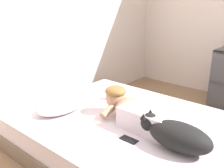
{
  "coord_description": "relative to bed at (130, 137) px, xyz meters",
  "views": [
    {
      "loc": [
        -1.61,
        -0.71,
        1.37
      ],
      "look_at": [
        0.15,
        0.78,
        0.58
      ],
      "focal_mm": 40.25,
      "sensor_mm": 36.0,
      "label": 1
    }
  ],
  "objects": [
    {
      "name": "pillow",
      "position": [
        -0.27,
        0.63,
        0.22
      ],
      "size": [
        0.52,
        0.32,
        0.11
      ],
      "primitive_type": "ellipsoid",
      "color": "silver",
      "rests_on": "bed"
    },
    {
      "name": "bed",
      "position": [
        0.0,
        0.0,
        0.0
      ],
      "size": [
        1.55,
        2.05,
        0.33
      ],
      "color": "#726051",
      "rests_on": "ground"
    },
    {
      "name": "cell_phone",
      "position": [
        -0.28,
        -0.19,
        0.17
      ],
      "size": [
        0.07,
        0.14,
        0.01
      ],
      "primitive_type": "cube",
      "color": "black",
      "rests_on": "bed"
    },
    {
      "name": "back_wall",
      "position": [
        -0.05,
        1.27,
        1.09
      ],
      "size": [
        4.26,
        0.12,
        2.5
      ],
      "color": "silver",
      "rests_on": "ground"
    },
    {
      "name": "coffee_cup",
      "position": [
        0.26,
        0.47,
        0.21
      ],
      "size": [
        0.12,
        0.09,
        0.07
      ],
      "color": "white",
      "rests_on": "bed"
    },
    {
      "name": "dog",
      "position": [
        -0.14,
        -0.5,
        0.27
      ],
      "size": [
        0.26,
        0.57,
        0.21
      ],
      "color": "black",
      "rests_on": "bed"
    },
    {
      "name": "person_lying",
      "position": [
        0.03,
        -0.15,
        0.27
      ],
      "size": [
        0.43,
        0.92,
        0.27
      ],
      "color": "silver",
      "rests_on": "bed"
    },
    {
      "name": "bookshelf",
      "position": [
        1.76,
        -0.25,
        0.22
      ],
      "size": [
        0.45,
        0.24,
        0.75
      ],
      "color": "#4C4C51",
      "rests_on": "ground"
    }
  ]
}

